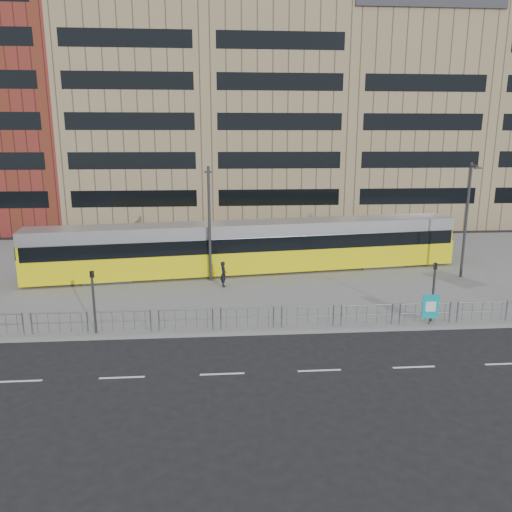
{
  "coord_description": "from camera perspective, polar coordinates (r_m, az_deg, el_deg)",
  "views": [
    {
      "loc": [
        -2.06,
        -22.6,
        9.35
      ],
      "look_at": [
        0.16,
        6.0,
        2.51
      ],
      "focal_mm": 35.0,
      "sensor_mm": 36.0,
      "label": 1
    }
  ],
  "objects": [
    {
      "name": "pedestrian_barrier",
      "position": [
        24.91,
        5.25,
        -6.28
      ],
      "size": [
        32.07,
        0.07,
        1.1
      ],
      "color": "gray",
      "rests_on": "plaza"
    },
    {
      "name": "lamp_post_west",
      "position": [
        32.14,
        -5.36,
        4.2
      ],
      "size": [
        0.45,
        1.04,
        7.44
      ],
      "color": "#2D2D30",
      "rests_on": "plaza"
    },
    {
      "name": "ad_panel",
      "position": [
        26.64,
        19.32,
        -5.51
      ],
      "size": [
        0.83,
        0.09,
        1.55
      ],
      "rotation": [
        0.0,
        0.0,
        -0.03
      ],
      "color": "#2D2D30",
      "rests_on": "plaza"
    },
    {
      "name": "ground",
      "position": [
        24.55,
        0.73,
        -8.98
      ],
      "size": [
        120.0,
        120.0,
        0.0
      ],
      "primitive_type": "plane",
      "color": "black",
      "rests_on": "ground"
    },
    {
      "name": "building_row",
      "position": [
        57.1,
        -0.84,
        16.99
      ],
      "size": [
        70.4,
        18.4,
        31.2
      ],
      "color": "maroon",
      "rests_on": "ground"
    },
    {
      "name": "traffic_light_east",
      "position": [
        26.75,
        19.66,
        -3.07
      ],
      "size": [
        0.17,
        0.21,
        3.1
      ],
      "rotation": [
        0.0,
        0.0,
        -0.04
      ],
      "color": "#2D2D30",
      "rests_on": "plaza"
    },
    {
      "name": "tram",
      "position": [
        34.72,
        -0.71,
        1.04
      ],
      "size": [
        29.85,
        6.63,
        3.5
      ],
      "rotation": [
        0.0,
        0.0,
        0.13
      ],
      "color": "yellow",
      "rests_on": "plaza"
    },
    {
      "name": "pedestrian",
      "position": [
        31.45,
        -3.74,
        -2.08
      ],
      "size": [
        0.48,
        0.65,
        1.63
      ],
      "primitive_type": "imported",
      "rotation": [
        0.0,
        0.0,
        1.73
      ],
      "color": "black",
      "rests_on": "plaza"
    },
    {
      "name": "road_markings",
      "position": [
        21.04,
        4.52,
        -13.0
      ],
      "size": [
        62.0,
        0.12,
        0.01
      ],
      "primitive_type": "cube",
      "color": "white",
      "rests_on": "ground"
    },
    {
      "name": "plaza",
      "position": [
        35.88,
        -0.99,
        -1.57
      ],
      "size": [
        64.0,
        24.0,
        0.15
      ],
      "primitive_type": "cube",
      "color": "slate",
      "rests_on": "ground"
    },
    {
      "name": "kerb",
      "position": [
        24.57,
        0.72,
        -8.77
      ],
      "size": [
        64.0,
        0.25,
        0.17
      ],
      "primitive_type": "cube",
      "color": "gray",
      "rests_on": "ground"
    },
    {
      "name": "traffic_light_west",
      "position": [
        24.93,
        -18.11,
        -4.13
      ],
      "size": [
        0.22,
        0.25,
        3.1
      ],
      "rotation": [
        0.0,
        0.0,
        -0.36
      ],
      "color": "#2D2D30",
      "rests_on": "plaza"
    },
    {
      "name": "lamp_post_east",
      "position": [
        35.66,
        22.97,
        4.26
      ],
      "size": [
        0.45,
        1.04,
        7.62
      ],
      "color": "#2D2D30",
      "rests_on": "plaza"
    }
  ]
}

